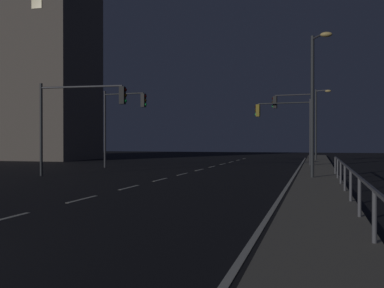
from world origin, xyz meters
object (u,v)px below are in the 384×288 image
at_px(traffic_light_overhead_east, 285,119).
at_px(traffic_light_near_right, 79,109).
at_px(street_lamp_across_street, 318,117).
at_px(traffic_light_far_right, 122,114).
at_px(street_lamp_far_end, 315,92).
at_px(building_distant, 7,16).
at_px(traffic_light_mid_left, 295,114).

relative_size(traffic_light_overhead_east, traffic_light_near_right, 0.96).
relative_size(traffic_light_near_right, street_lamp_across_street, 0.77).
height_order(traffic_light_far_right, traffic_light_near_right, traffic_light_far_right).
distance_m(street_lamp_far_end, building_distant, 38.85).
height_order(traffic_light_mid_left, traffic_light_overhead_east, traffic_light_mid_left).
bearing_deg(street_lamp_across_street, street_lamp_far_end, -90.65).
xyz_separation_m(street_lamp_across_street, street_lamp_far_end, (-0.25, -21.85, 0.19)).
bearing_deg(building_distant, traffic_light_mid_left, -11.42).
bearing_deg(traffic_light_overhead_east, street_lamp_far_end, -79.38).
bearing_deg(traffic_light_far_right, traffic_light_near_right, -83.60).
height_order(traffic_light_mid_left, traffic_light_far_right, traffic_light_mid_left).
distance_m(traffic_light_mid_left, traffic_light_far_right, 13.23).
bearing_deg(building_distant, traffic_light_near_right, -45.11).
distance_m(traffic_light_mid_left, traffic_light_near_right, 17.43).
xyz_separation_m(traffic_light_overhead_east, traffic_light_near_right, (-10.34, -12.99, 0.06)).
bearing_deg(street_lamp_across_street, traffic_light_mid_left, -100.78).
relative_size(traffic_light_far_right, street_lamp_across_street, 0.83).
distance_m(traffic_light_near_right, building_distant, 30.08).
bearing_deg(street_lamp_far_end, traffic_light_far_right, 152.76).
xyz_separation_m(traffic_light_far_right, traffic_light_near_right, (0.88, -7.80, -0.18)).
relative_size(traffic_light_mid_left, street_lamp_across_street, 0.83).
relative_size(traffic_light_near_right, street_lamp_far_end, 0.73).
bearing_deg(traffic_light_far_right, traffic_light_overhead_east, 24.81).
bearing_deg(traffic_light_far_right, building_distant, 147.66).
xyz_separation_m(traffic_light_far_right, street_lamp_far_end, (13.49, -6.95, 0.49)).
bearing_deg(traffic_light_far_right, traffic_light_mid_left, 25.19).
bearing_deg(traffic_light_near_right, traffic_light_far_right, 96.40).
height_order(traffic_light_mid_left, street_lamp_far_end, street_lamp_far_end).
height_order(traffic_light_near_right, street_lamp_across_street, street_lamp_across_street).
relative_size(traffic_light_mid_left, traffic_light_near_right, 1.08).
relative_size(traffic_light_mid_left, street_lamp_far_end, 0.79).
height_order(traffic_light_overhead_east, traffic_light_near_right, traffic_light_near_right).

